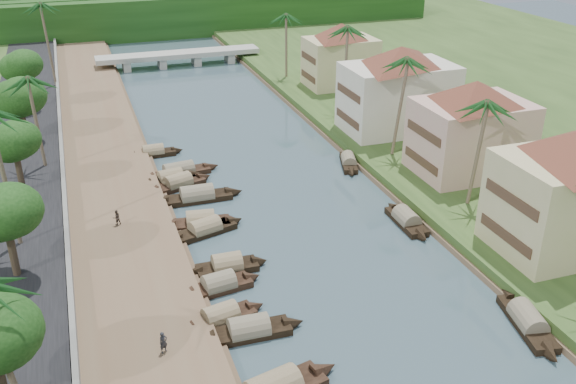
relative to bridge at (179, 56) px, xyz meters
name	(u,v)px	position (x,y,z in m)	size (l,w,h in m)	color
ground	(344,285)	(0.00, -72.00, -1.72)	(220.00, 220.00, 0.00)	#3B5059
left_bank	(112,203)	(-16.00, -52.00, -1.32)	(10.00, 180.00, 0.80)	brown
right_bank	(428,157)	(19.00, -52.00, -1.12)	(16.00, 180.00, 1.20)	#2D461C
road	(18,213)	(-24.50, -52.00, -1.02)	(8.00, 180.00, 1.40)	black
retaining_wall	(65,200)	(-20.20, -52.00, -0.37)	(0.40, 180.00, 1.10)	slate
treeline	(154,15)	(0.00, 28.00, 2.28)	(120.00, 14.00, 8.00)	#13350E
bridge	(179,56)	(0.00, 0.00, 0.00)	(28.00, 4.00, 2.40)	#A4A499
building_near	(575,189)	(18.99, -74.00, 4.66)	(14.85, 14.85, 10.20)	#CFBC8B
building_mid	(472,126)	(19.99, -58.00, 4.41)	(14.11, 14.11, 9.70)	#C8A78D
building_far	(398,88)	(18.99, -44.00, 4.66)	(15.59, 15.59, 10.20)	silver
building_distant	(340,54)	(19.99, -24.00, 4.16)	(12.62, 12.62, 9.20)	#CFBC8B
sampan_3	(249,331)	(-8.73, -75.57, -1.31)	(8.25, 2.08, 2.21)	black
sampan_4	(221,318)	(-10.24, -73.49, -1.31)	(7.37, 3.06, 2.07)	black
sampan_5	(227,266)	(-8.13, -66.94, -1.31)	(7.00, 2.05, 2.23)	black
sampan_6	(219,286)	(-9.41, -69.45, -1.31)	(7.31, 2.68, 2.15)	black
sampan_7	(205,230)	(-8.51, -60.32, -1.31)	(8.10, 3.84, 2.13)	black
sampan_8	(201,222)	(-8.62, -58.84, -1.30)	(7.72, 2.84, 2.33)	black
sampan_9	(197,197)	(-7.82, -53.39, -1.30)	(9.55, 2.16, 2.38)	black
sampan_10	(178,184)	(-9.07, -49.80, -1.31)	(8.03, 4.15, 2.19)	black
sampan_11	(171,179)	(-9.59, -48.27, -1.31)	(7.43, 2.66, 2.11)	black
sampan_12	(179,172)	(-8.45, -46.77, -1.31)	(9.48, 2.93, 2.22)	black
sampan_13	(153,153)	(-10.26, -40.25, -1.31)	(7.06, 1.74, 1.97)	black
sampan_14	(527,322)	(10.23, -80.99, -1.31)	(3.43, 9.06, 2.16)	black
sampan_15	(406,220)	(9.48, -64.59, -1.31)	(1.95, 7.91, 2.13)	black
sampan_16	(349,162)	(10.05, -50.09, -1.32)	(3.52, 7.50, 1.87)	black
canoe_1	(241,331)	(-9.19, -75.04, -1.62)	(4.96, 1.07, 0.80)	black
canoe_2	(183,201)	(-9.27, -53.30, -1.62)	(6.03, 2.06, 0.87)	black
palm_1	(482,106)	(16.00, -64.66, 9.07)	(3.20, 3.20, 11.37)	#725D4C
palm_2	(401,62)	(15.00, -51.28, 9.85)	(3.20, 3.20, 12.17)	#725D4C
palm_3	(347,30)	(16.00, -34.91, 10.06)	(3.20, 3.20, 12.40)	#725D4C
palm_6	(30,80)	(-22.00, -42.58, 8.94)	(3.20, 3.20, 11.04)	#725D4C
palm_7	(286,16)	(14.00, -16.77, 8.75)	(3.20, 3.20, 11.04)	#725D4C
palm_8	(43,6)	(-20.50, -10.73, 11.19)	(3.20, 3.20, 13.37)	#725D4C
tree_2	(4,213)	(-24.00, -64.35, 4.95)	(4.93, 4.93, 7.38)	#4D3D2C
tree_3	(14,142)	(-24.00, -48.61, 4.77)	(4.48, 4.48, 7.03)	#4D3D2C
tree_4	(19,98)	(-24.00, -33.78, 4.73)	(5.38, 5.38, 7.33)	#4D3D2C
tree_5	(22,67)	(-24.00, -21.30, 5.33)	(4.75, 4.75, 7.71)	#4D3D2C
tree_6	(425,81)	(24.00, -41.67, 4.45)	(4.98, 4.98, 7.09)	#4D3D2C
person_near	(163,342)	(-14.70, -76.39, -0.15)	(0.56, 0.37, 1.54)	#27292E
person_far	(117,217)	(-15.91, -57.50, -0.21)	(0.69, 0.54, 1.43)	#372D26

